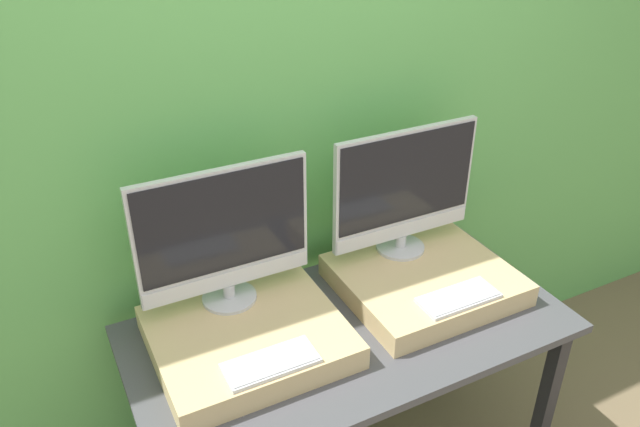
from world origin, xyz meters
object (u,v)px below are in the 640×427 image
(monitor_left, at_px, (224,235))
(monitor_right, at_px, (405,189))
(keyboard_right, at_px, (459,297))
(keyboard_left, at_px, (271,363))

(monitor_left, distance_m, monitor_right, 0.67)
(keyboard_right, bearing_deg, monitor_right, 90.00)
(monitor_left, xyz_separation_m, monitor_right, (0.67, 0.00, 0.00))
(keyboard_right, bearing_deg, keyboard_left, 180.00)
(keyboard_left, xyz_separation_m, monitor_right, (0.67, 0.35, 0.24))
(keyboard_left, relative_size, keyboard_right, 1.00)
(keyboard_right, bearing_deg, monitor_left, 152.78)
(keyboard_left, distance_m, monitor_right, 0.79)
(monitor_left, distance_m, keyboard_right, 0.79)
(keyboard_left, bearing_deg, monitor_right, 27.22)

